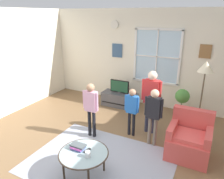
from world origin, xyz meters
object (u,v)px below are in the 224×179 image
at_px(armchair, 189,140).
at_px(cup, 88,154).
at_px(potted_plant_by_window, 182,101).
at_px(remote_near_books, 87,150).
at_px(tv_stand, 119,99).
at_px(floor_lamp, 205,75).
at_px(person_black_shirt, 154,111).
at_px(television, 120,86).
at_px(book_stack, 78,147).
at_px(coffee_table, 84,154).
at_px(person_blue_shirt, 132,107).
at_px(person_red_shirt, 151,95).
at_px(person_pink_shirt, 91,104).

distance_m(armchair, cup, 1.98).
bearing_deg(potted_plant_by_window, remote_near_books, -109.37).
relative_size(tv_stand, floor_lamp, 0.60).
relative_size(tv_stand, armchair, 1.18).
height_order(remote_near_books, person_black_shirt, person_black_shirt).
bearing_deg(armchair, floor_lamp, 85.01).
xyz_separation_m(television, book_stack, (0.55, -2.84, -0.12)).
xyz_separation_m(coffee_table, potted_plant_by_window, (1.05, 2.98, 0.02)).
height_order(cup, remote_near_books, cup).
height_order(remote_near_books, person_blue_shirt, person_blue_shirt).
bearing_deg(potted_plant_by_window, person_blue_shirt, -120.16).
relative_size(tv_stand, person_black_shirt, 0.84).
bearing_deg(armchair, person_red_shirt, 152.70).
relative_size(television, potted_plant_by_window, 0.74).
distance_m(tv_stand, floor_lamp, 2.65).
relative_size(person_blue_shirt, floor_lamp, 0.64).
bearing_deg(person_blue_shirt, floor_lamp, 24.48).
height_order(person_blue_shirt, person_black_shirt, person_black_shirt).
relative_size(cup, potted_plant_by_window, 0.13).
height_order(coffee_table, cup, cup).
height_order(cup, person_pink_shirt, person_pink_shirt).
bearing_deg(coffee_table, person_blue_shirt, 81.82).
bearing_deg(book_stack, armchair, 39.40).
xyz_separation_m(armchair, person_pink_shirt, (-2.01, -0.27, 0.45)).
distance_m(book_stack, person_black_shirt, 1.63).
bearing_deg(coffee_table, potted_plant_by_window, 70.53).
relative_size(television, cup, 5.54).
height_order(person_red_shirt, person_pink_shirt, person_red_shirt).
bearing_deg(floor_lamp, cup, -122.72).
xyz_separation_m(armchair, person_black_shirt, (-0.73, 0.02, 0.44)).
bearing_deg(remote_near_books, cup, -53.37).
height_order(remote_near_books, potted_plant_by_window, potted_plant_by_window).
distance_m(person_pink_shirt, floor_lamp, 2.42).
bearing_deg(tv_stand, floor_lamp, -18.33).
xyz_separation_m(cup, person_pink_shirt, (-0.66, 1.17, 0.27)).
height_order(tv_stand, person_black_shirt, person_black_shirt).
relative_size(armchair, cup, 8.51).
bearing_deg(person_pink_shirt, floor_lamp, 26.53).
height_order(armchair, remote_near_books, armchair).
distance_m(book_stack, person_blue_shirt, 1.56).
height_order(person_red_shirt, person_black_shirt, person_red_shirt).
relative_size(cup, person_black_shirt, 0.08).
bearing_deg(remote_near_books, potted_plant_by_window, 70.63).
relative_size(person_blue_shirt, person_red_shirt, 0.75).
bearing_deg(person_pink_shirt, armchair, 7.51).
relative_size(armchair, floor_lamp, 0.51).
xyz_separation_m(cup, person_black_shirt, (0.62, 1.46, 0.27)).
bearing_deg(floor_lamp, coffee_table, -125.63).
height_order(book_stack, person_black_shirt, person_black_shirt).
bearing_deg(television, book_stack, -78.97).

